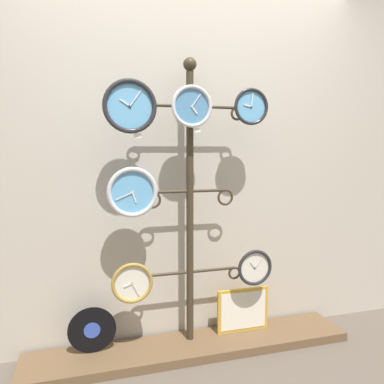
{
  "coord_description": "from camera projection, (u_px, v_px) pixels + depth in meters",
  "views": [
    {
      "loc": [
        -0.67,
        -1.95,
        1.36
      ],
      "look_at": [
        0.0,
        0.36,
        1.09
      ],
      "focal_mm": 35.0,
      "sensor_mm": 36.0,
      "label": 1
    }
  ],
  "objects": [
    {
      "name": "ground_plane",
      "position": [
        209.0,
        381.0,
        2.2
      ],
      "size": [
        12.0,
        12.0,
        0.0
      ],
      "primitive_type": "plane",
      "color": "brown"
    },
    {
      "name": "shop_wall",
      "position": [
        184.0,
        144.0,
        2.59
      ],
      "size": [
        4.4,
        0.04,
        2.8
      ],
      "color": "#BCB2A3",
      "rests_on": "ground_plane"
    },
    {
      "name": "low_shelf",
      "position": [
        192.0,
        347.0,
        2.53
      ],
      "size": [
        2.2,
        0.36,
        0.06
      ],
      "color": "brown",
      "rests_on": "ground_plane"
    },
    {
      "name": "display_stand",
      "position": [
        190.0,
        246.0,
        2.51
      ],
      "size": [
        0.75,
        0.4,
        1.94
      ],
      "color": "#382D1E",
      "rests_on": "ground_plane"
    },
    {
      "name": "clock_top_left",
      "position": [
        130.0,
        106.0,
        2.2
      ],
      "size": [
        0.32,
        0.04,
        0.32
      ],
      "color": "#60A8DB"
    },
    {
      "name": "clock_top_center",
      "position": [
        192.0,
        106.0,
        2.32
      ],
      "size": [
        0.26,
        0.04,
        0.26
      ],
      "color": "#4C84B2"
    },
    {
      "name": "clock_top_right",
      "position": [
        251.0,
        107.0,
        2.43
      ],
      "size": [
        0.24,
        0.04,
        0.24
      ],
      "color": "#60A8DB"
    },
    {
      "name": "clock_middle_left",
      "position": [
        132.0,
        192.0,
        2.28
      ],
      "size": [
        0.31,
        0.04,
        0.31
      ],
      "color": "#60A8DB"
    },
    {
      "name": "clock_bottom_left",
      "position": [
        132.0,
        283.0,
        2.35
      ],
      "size": [
        0.26,
        0.04,
        0.26
      ],
      "color": "silver"
    },
    {
      "name": "clock_bottom_right",
      "position": [
        255.0,
        267.0,
        2.56
      ],
      "size": [
        0.25,
        0.04,
        0.25
      ],
      "color": "silver"
    },
    {
      "name": "vinyl_record",
      "position": [
        92.0,
        330.0,
        2.39
      ],
      "size": [
        0.3,
        0.01,
        0.3
      ],
      "color": "black",
      "rests_on": "low_shelf"
    },
    {
      "name": "picture_frame",
      "position": [
        243.0,
        310.0,
        2.68
      ],
      "size": [
        0.38,
        0.02,
        0.31
      ],
      "color": "gold",
      "rests_on": "low_shelf"
    },
    {
      "name": "price_tag_upper",
      "position": [
        138.0,
        136.0,
        2.23
      ],
      "size": [
        0.04,
        0.0,
        0.03
      ],
      "color": "white"
    },
    {
      "name": "price_tag_mid",
      "position": [
        197.0,
        130.0,
        2.34
      ],
      "size": [
        0.04,
        0.0,
        0.03
      ],
      "color": "white"
    }
  ]
}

